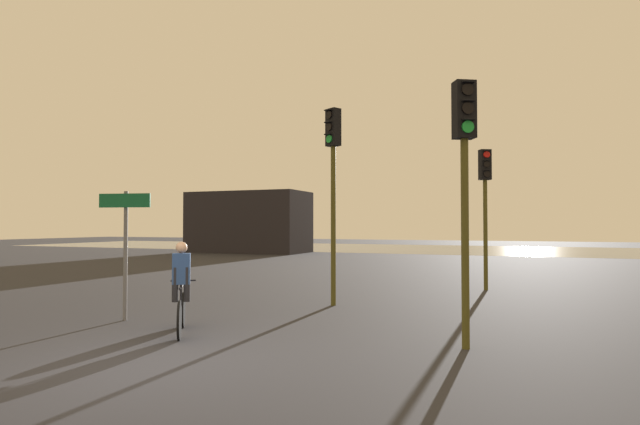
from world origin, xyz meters
The scene contains 8 objects.
ground_plane centered at (0.00, 0.00, 0.00)m, with size 120.00×120.00×0.00m, color #28282D.
water_strip centered at (0.00, 35.61, 0.00)m, with size 80.00×16.00×0.01m, color slate.
distant_building centered at (-13.14, 25.61, 2.13)m, with size 8.29×4.00×4.27m, color black.
traffic_light_far_right centered at (3.76, 10.08, 2.91)m, with size 0.39×0.41×4.16m.
traffic_light_near_right centered at (3.89, 2.59, 2.91)m, with size 0.40×0.42×4.17m.
traffic_light_center centered at (0.53, 5.77, 3.26)m, with size 0.40×0.42×4.72m.
direction_sign_post centered at (-2.71, 2.44, 1.70)m, with size 1.08×0.28×2.60m.
cyclist centered at (-0.86, 1.82, 0.82)m, with size 0.98×1.45×1.62m.
Camera 1 is at (4.65, -5.44, 1.91)m, focal length 28.00 mm.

